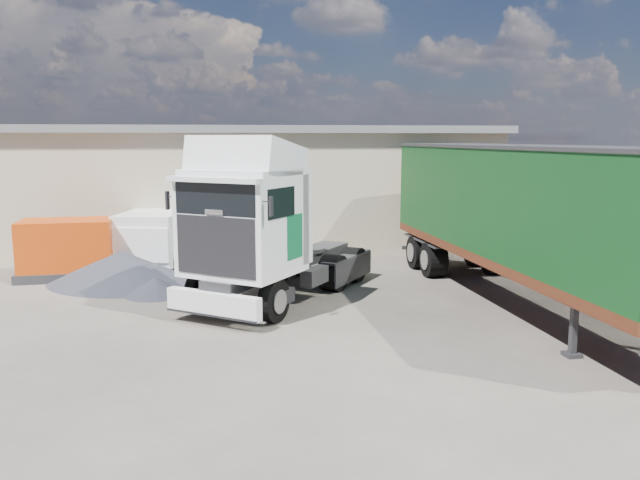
{
  "coord_description": "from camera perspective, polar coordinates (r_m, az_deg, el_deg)",
  "views": [
    {
      "loc": [
        -2.16,
        -14.75,
        4.79
      ],
      "look_at": [
        0.24,
        3.0,
        1.86
      ],
      "focal_mm": 35.0,
      "sensor_mm": 36.0,
      "label": 1
    }
  ],
  "objects": [
    {
      "name": "orange_skip",
      "position": [
        23.34,
        -22.07,
        -1.05
      ],
      "size": [
        3.37,
        2.25,
        2.02
      ],
      "rotation": [
        0.0,
        0.0,
        0.07
      ],
      "color": "#2D2D30",
      "rests_on": "ground"
    },
    {
      "name": "brick_boundary_wall",
      "position": [
        25.09,
        25.4,
        0.26
      ],
      "size": [
        0.35,
        26.0,
        2.5
      ],
      "primitive_type": "cube",
      "color": "brown",
      "rests_on": "ground"
    },
    {
      "name": "tractor_unit",
      "position": [
        17.86,
        -5.36,
        0.41
      ],
      "size": [
        6.31,
        7.42,
        4.87
      ],
      "rotation": [
        0.0,
        0.0,
        -0.6
      ],
      "color": "black",
      "rests_on": "ground"
    },
    {
      "name": "box_trailer",
      "position": [
        18.87,
        17.89,
        2.79
      ],
      "size": [
        3.63,
        13.96,
        4.6
      ],
      "rotation": [
        0.0,
        0.0,
        0.05
      ],
      "color": "#2D2D30",
      "rests_on": "ground"
    },
    {
      "name": "panel_van",
      "position": [
        24.79,
        -14.4,
        0.39
      ],
      "size": [
        3.02,
        5.43,
        2.1
      ],
      "rotation": [
        0.0,
        0.0,
        -0.19
      ],
      "color": "black",
      "rests_on": "ground"
    },
    {
      "name": "gravel_heap",
      "position": [
        21.96,
        -17.8,
        -2.43
      ],
      "size": [
        6.88,
        6.88,
        1.08
      ],
      "rotation": [
        0.0,
        0.0,
        -0.43
      ],
      "color": "#1F212A",
      "rests_on": "ground"
    },
    {
      "name": "warehouse",
      "position": [
        31.05,
        -14.83,
        5.04
      ],
      "size": [
        30.6,
        12.6,
        5.42
      ],
      "color": "#B4A78B",
      "rests_on": "ground"
    },
    {
      "name": "ground",
      "position": [
        15.65,
        0.62,
        -8.54
      ],
      "size": [
        120.0,
        120.0,
        0.0
      ],
      "primitive_type": "plane",
      "color": "black",
      "rests_on": "ground"
    }
  ]
}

